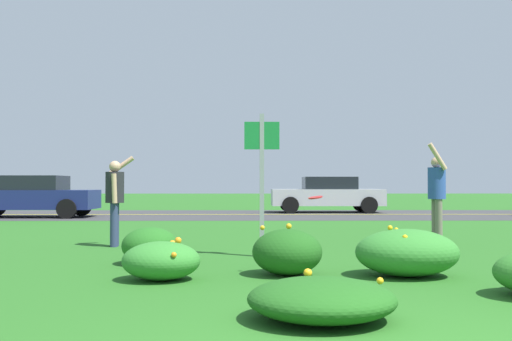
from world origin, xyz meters
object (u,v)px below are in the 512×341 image
Objects in this scene: sign_post_near_path at (262,169)px; person_thrower_dark_shirt at (115,195)px; person_catcher_blue_shirt at (437,191)px; frisbee_red at (315,198)px; car_silver_center_left at (327,194)px; car_navy_center_right at (31,196)px.

sign_post_near_path is 3.15m from person_thrower_dark_shirt.
person_catcher_blue_shirt is (6.14, 0.47, 0.07)m from person_thrower_dark_shirt.
sign_post_near_path is at bearing -30.35° from person_thrower_dark_shirt.
person_catcher_blue_shirt is 2.39m from frisbee_red.
car_silver_center_left is (5.69, 13.14, -0.21)m from person_thrower_dark_shirt.
sign_post_near_path is at bearing -55.39° from car_navy_center_right.
frisbee_red is (-2.38, -0.15, -0.12)m from person_catcher_blue_shirt.
person_catcher_blue_shirt is at bearing 4.41° from person_thrower_dark_shirt.
frisbee_red is at bearing 4.95° from person_thrower_dark_shirt.
person_thrower_dark_shirt is 0.87× the size of person_catcher_blue_shirt.
person_thrower_dark_shirt reaches higher than car_silver_center_left.
person_catcher_blue_shirt is (3.45, 2.05, -0.37)m from sign_post_near_path.
person_thrower_dark_shirt is (-2.69, 1.58, -0.44)m from sign_post_near_path.
car_silver_center_left is (-0.45, 12.67, -0.28)m from person_catcher_blue_shirt.
sign_post_near_path is at bearing -119.36° from frisbee_red.
car_silver_center_left and car_navy_center_right have the same top height.
car_silver_center_left is at bearing 81.43° from frisbee_red.
frisbee_red is 0.06× the size of car_silver_center_left.
person_catcher_blue_shirt is 0.43× the size of car_navy_center_right.
car_silver_center_left is (3.00, 14.72, -0.65)m from sign_post_near_path.
sign_post_near_path is 1.35× the size of person_thrower_dark_shirt.
person_thrower_dark_shirt is at bearing -62.28° from car_navy_center_right.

